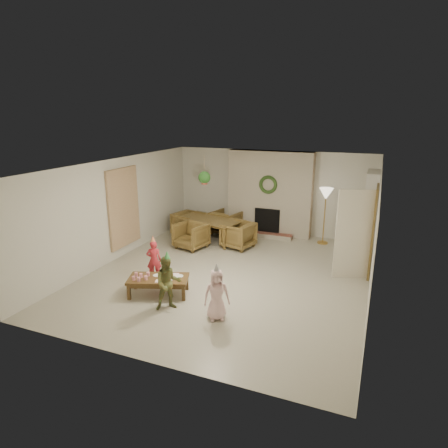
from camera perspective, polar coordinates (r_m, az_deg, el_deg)
The scene contains 56 objects.
floor at distance 8.94m, azimuth 0.83°, elevation -7.35°, with size 7.00×7.00×0.00m, color #B7B29E.
ceiling at distance 8.27m, azimuth 0.90°, elevation 8.75°, with size 7.00×7.00×0.00m, color white.
wall_back at distance 11.76m, azimuth 7.05°, elevation 4.70°, with size 7.00×7.00×0.00m, color silver.
wall_front at distance 5.59m, azimuth -12.34°, elevation -8.72°, with size 7.00×7.00×0.00m, color silver.
wall_left at distance 9.96m, azimuth -15.46°, elevation 2.13°, with size 7.00×7.00×0.00m, color silver.
wall_right at distance 7.99m, azimuth 21.37°, elevation -1.84°, with size 7.00×7.00×0.00m, color silver.
fireplace_mass at distance 11.57m, azimuth 6.79°, elevation 4.52°, with size 2.50×0.40×2.50m, color brown.
fireplace_hearth at distance 11.55m, azimuth 6.13°, elevation -1.60°, with size 1.60×0.30×0.12m, color maroon.
fireplace_firebox at distance 11.59m, azimuth 6.42°, elevation 0.48°, with size 0.75×0.12×0.75m, color black.
fireplace_wreath at distance 11.30m, azimuth 6.53°, elevation 5.79°, with size 0.54×0.54×0.10m, color #244419.
floor_lamp_base at distance 11.30m, azimuth 14.34°, elevation -2.67°, with size 0.30×0.30×0.03m, color gold.
floor_lamp_post at distance 11.09m, azimuth 14.60°, elevation 0.87°, with size 0.03×0.03×1.42m, color gold.
floor_lamp_shade at distance 10.94m, azimuth 14.85°, elevation 4.33°, with size 0.38×0.38×0.32m, color beige.
bookshelf_carcass at distance 10.25m, azimuth 20.70°, elevation 1.18°, with size 0.30×1.00×2.20m, color white.
bookshelf_shelf_a at distance 10.43m, azimuth 20.24°, elevation -2.26°, with size 0.30×0.92×0.03m, color white.
bookshelf_shelf_b at distance 10.31m, azimuth 20.45°, elevation -0.15°, with size 0.30×0.92×0.03m, color white.
bookshelf_shelf_c at distance 10.22m, azimuth 20.67°, elevation 2.01°, with size 0.30×0.92×0.03m, color white.
bookshelf_shelf_d at distance 10.13m, azimuth 20.90°, elevation 4.20°, with size 0.30×0.92×0.03m, color white.
books_row_lower at distance 10.24m, azimuth 20.17°, elevation -1.75°, with size 0.20×0.40×0.24m, color #9B2F1C.
books_row_mid at distance 10.33m, azimuth 20.43°, elevation 0.68°, with size 0.20×0.44×0.24m, color #245A85.
books_row_upper at distance 10.09m, azimuth 20.61°, elevation 2.61°, with size 0.20×0.36×0.22m, color #AF8825.
door_frame at distance 9.21m, azimuth 21.15°, elevation -1.01°, with size 0.05×0.86×2.04m, color brown.
door_leaf at distance 8.86m, azimuth 18.63°, elevation -1.55°, with size 0.05×0.80×2.00m, color beige.
curtain_panel at distance 10.09m, azimuth -14.60°, elevation 2.37°, with size 0.06×1.20×2.00m, color beige.
dining_table at distance 11.09m, azimuth -2.18°, elevation -0.86°, with size 1.82×1.02×0.64m, color brown.
dining_chair_near at distance 10.49m, azimuth -4.91°, elevation -1.71°, with size 0.76×0.78×0.71m, color brown.
dining_chair_far at distance 11.69m, azimuth 0.26°, elevation 0.23°, with size 0.76×0.78×0.71m, color brown.
dining_chair_left at distance 11.58m, azimuth -5.29°, elevation -0.00°, with size 0.76×0.78×0.71m, color brown.
dining_chair_right at distance 10.51m, azimuth 2.10°, elevation -1.63°, with size 0.76×0.78×0.71m, color brown.
hanging_plant_cord at distance 10.19m, azimuth -2.93°, elevation 8.16°, with size 0.01×0.01×0.70m, color tan.
hanging_plant_pot at distance 10.24m, azimuth -2.90°, elevation 6.22°, with size 0.16×0.16×0.12m, color #9E4433.
hanging_plant_foliage at distance 10.22m, azimuth -2.91°, elevation 6.88°, with size 0.32×0.32×0.32m, color #1D4C19.
coffee_table_top at distance 7.96m, azimuth -9.68°, elevation -8.00°, with size 1.19×0.60×0.06m, color brown.
coffee_table_apron at distance 7.99m, azimuth -9.66°, elevation -8.42°, with size 1.10×0.51×0.07m, color brown.
coffee_leg_fl at distance 7.95m, azimuth -13.86°, elevation -9.74°, with size 0.06×0.06×0.31m, color brown.
coffee_leg_fr at distance 7.73m, azimuth -5.99°, elevation -10.12°, with size 0.06×0.06×0.31m, color brown.
coffee_leg_bl at distance 8.37m, azimuth -12.95°, elevation -8.31°, with size 0.06×0.06×0.31m, color brown.
coffee_leg_br at distance 8.16m, azimuth -5.50°, elevation -8.61°, with size 0.06×0.06×0.31m, color brown.
cup_a at distance 7.92m, azimuth -13.20°, elevation -7.80°, with size 0.06×0.06×0.08m, color white.
cup_b at distance 8.08m, azimuth -12.86°, elevation -7.28°, with size 0.06×0.06×0.08m, color white.
cup_c at distance 7.85m, azimuth -12.50°, elevation -7.97°, with size 0.06×0.06×0.08m, color white.
cup_d at distance 8.01m, azimuth -12.17°, elevation -7.44°, with size 0.06×0.06×0.08m, color white.
cup_e at distance 7.88m, azimuth -11.46°, elevation -7.80°, with size 0.06×0.06×0.08m, color white.
cup_f at distance 8.05m, azimuth -11.15°, elevation -7.27°, with size 0.06×0.06×0.08m, color white.
plate_a at distance 8.05m, azimuth -9.86°, elevation -7.46°, with size 0.17×0.17×0.01m, color white.
plate_b at distance 7.82m, azimuth -8.17°, elevation -8.13°, with size 0.17×0.17×0.01m, color white.
plate_c at distance 7.96m, azimuth -6.62°, elevation -7.63°, with size 0.17×0.17×0.01m, color white.
food_scoop at distance 7.81m, azimuth -8.18°, elevation -7.89°, with size 0.06×0.06×0.06m, color tan.
napkin_left at distance 7.79m, azimuth -9.61°, elevation -8.30°, with size 0.14×0.14×0.01m, color #F8B7C8.
napkin_right at distance 8.04m, azimuth -7.19°, elevation -7.41°, with size 0.14×0.14×0.01m, color #F8B7C8.
child_red at distance 8.65m, azimuth -10.30°, elevation -5.26°, with size 0.33×0.21×0.89m, color red.
party_hat_red at distance 8.49m, azimuth -10.47°, elevation -2.22°, with size 0.12×0.12×0.17m, color #EBBF4E.
child_plaid at distance 7.31m, azimuth -8.24°, elevation -8.66°, with size 0.50×0.39×1.04m, color brown.
party_hat_plaid at distance 7.10m, azimuth -8.42°, elevation -4.57°, with size 0.12×0.12×0.17m, color #4AAE53.
child_pink at distance 6.93m, azimuth -1.10°, elevation -10.39°, with size 0.46×0.30×0.94m, color #F7C5C7.
party_hat_pink at distance 6.71m, azimuth -1.12°, elevation -6.50°, with size 0.12×0.12×0.17m, color #B1B1B8.
Camera 1 is at (2.95, -7.65, 3.57)m, focal length 30.95 mm.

